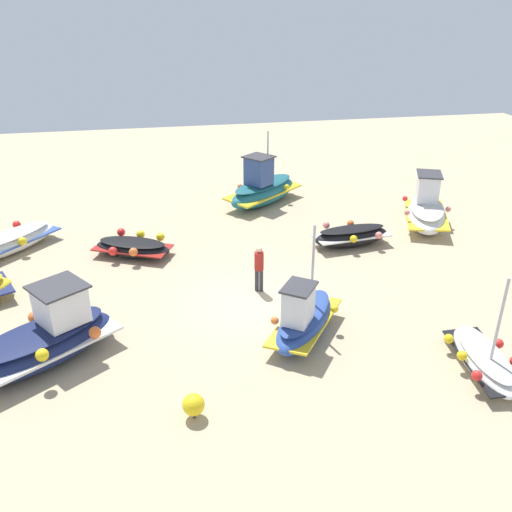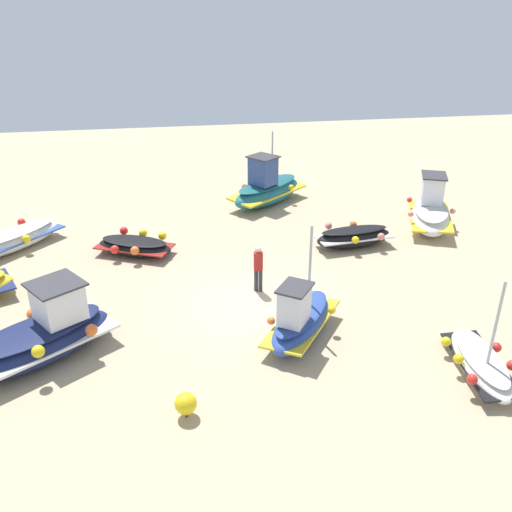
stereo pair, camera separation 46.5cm
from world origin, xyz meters
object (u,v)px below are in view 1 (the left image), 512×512
Objects in this scene: fishing_boat_1 at (43,340)px; fishing_boat_3 at (352,236)px; fishing_boat_0 at (263,189)px; fishing_boat_7 at (483,359)px; fishing_boat_2 at (426,210)px; fishing_boat_5 at (133,247)px; mooring_buoy_0 at (193,405)px; fishing_boat_6 at (10,242)px; fishing_boat_4 at (304,319)px; person_walking at (259,266)px.

fishing_boat_1 is 1.39× the size of fishing_boat_3.
fishing_boat_0 is 14.32m from fishing_boat_1.
fishing_boat_2 is at bearing -12.38° from fishing_boat_7.
fishing_boat_2 is at bearing 28.86° from fishing_boat_5.
fishing_boat_5 is at bearing -81.16° from mooring_buoy_0.
fishing_boat_3 is at bearing 10.56° from fishing_boat_7.
fishing_boat_3 is (4.07, 1.55, -0.25)m from fishing_boat_2.
fishing_boat_3 reaches higher than fishing_boat_6.
fishing_boat_2 is 17.76m from fishing_boat_6.
fishing_boat_3 is 0.83× the size of fishing_boat_6.
fishing_boat_5 is 13.31m from fishing_boat_7.
fishing_boat_2 reaches higher than fishing_boat_1.
fishing_boat_7 reaches higher than fishing_boat_5.
fishing_boat_7 is at bearing -19.24° from fishing_boat_5.
fishing_boat_7 is at bearing -48.63° from fishing_boat_1.
fishing_boat_2 is 1.28× the size of fishing_boat_5.
fishing_boat_3 is (-11.21, -5.78, -0.26)m from fishing_boat_1.
fishing_boat_3 is at bearing -129.44° from mooring_buoy_0.
fishing_boat_1 is 8.30m from fishing_boat_6.
fishing_boat_1 is 1.15× the size of fishing_boat_6.
fishing_boat_1 is 7.45m from fishing_boat_4.
fishing_boat_7 is (3.46, 10.13, -0.34)m from fishing_boat_2.
fishing_boat_0 reaches higher than fishing_boat_6.
fishing_boat_1 is at bearing 138.21° from fishing_boat_2.
fishing_boat_4 reaches higher than fishing_boat_2.
person_walking is at bearing -77.26° from fishing_boat_6.
fishing_boat_6 is (17.74, -0.59, -0.27)m from fishing_boat_2.
fishing_boat_5 is at bearing 34.85° from fishing_boat_1.
fishing_boat_4 is 8.53m from fishing_boat_5.
fishing_boat_4 is at bearing -87.60° from fishing_boat_6.
mooring_buoy_0 is (3.57, 2.85, -0.22)m from fishing_boat_4.
fishing_boat_3 is 0.99× the size of fishing_boat_5.
fishing_boat_1 is 1.30× the size of fishing_boat_4.
person_walking is (8.58, 4.55, 0.29)m from fishing_boat_2.
fishing_boat_2 is at bearing -137.48° from mooring_buoy_0.
fishing_boat_2 is at bearing 14.17° from fishing_boat_3.
fishing_boat_4 is 3.17m from person_walking.
fishing_boat_7 reaches higher than fishing_boat_6.
fishing_boat_6 is 17.86m from fishing_boat_7.
fishing_boat_6 is at bearing -93.76° from person_walking.
fishing_boat_2 is 6.38× the size of mooring_buoy_0.
fishing_boat_1 is at bearing 13.61° from fishing_boat_0.
fishing_boat_4 is 2.08× the size of person_walking.
fishing_boat_0 is at bearing 17.47° from fishing_boat_1.
fishing_boat_2 is 1.07× the size of fishing_boat_6.
fishing_boat_1 is at bearing -159.33° from fishing_boat_3.
fishing_boat_1 is at bearing 83.14° from fishing_boat_7.
fishing_boat_2 is 1.21× the size of fishing_boat_4.
person_walking reaches higher than fishing_boat_3.
fishing_boat_5 is (8.84, -0.79, -0.09)m from fishing_boat_3.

